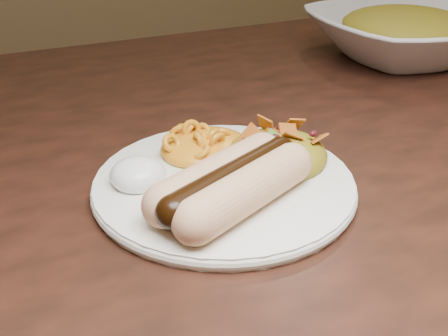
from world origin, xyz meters
name	(u,v)px	position (x,y,z in m)	size (l,w,h in m)	color
table	(183,220)	(0.00, 0.00, 0.66)	(1.60, 0.90, 0.75)	#3E1B11
plate	(224,183)	(0.01, -0.10, 0.76)	(0.24, 0.24, 0.01)	white
hotdog	(232,182)	(-0.01, -0.14, 0.78)	(0.13, 0.11, 0.04)	#F5BD82
mac_and_cheese	(205,135)	(0.01, -0.04, 0.78)	(0.09, 0.08, 0.03)	#FBA91F
sour_cream	(137,168)	(-0.07, -0.07, 0.78)	(0.05, 0.05, 0.03)	white
taco_salad	(277,145)	(0.06, -0.09, 0.78)	(0.10, 0.09, 0.04)	#B95719
serving_bowl	(405,36)	(0.44, 0.15, 0.79)	(0.29, 0.29, 0.07)	white
bowl_filling	(407,27)	(0.44, 0.15, 0.80)	(0.20, 0.20, 0.05)	#B95719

